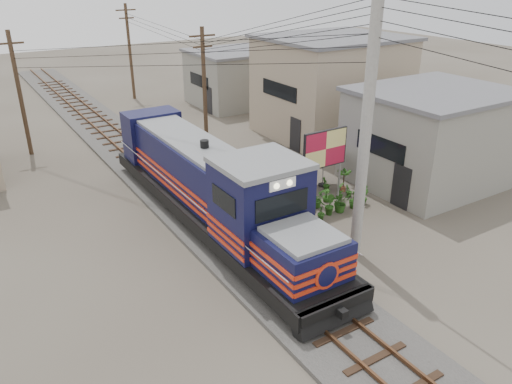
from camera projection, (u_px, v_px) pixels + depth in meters
ground at (271, 274)px, 17.81m from camera, size 120.00×120.00×0.00m
ballast at (163, 180)px, 25.52m from camera, size 3.60×70.00×0.16m
track at (163, 177)px, 25.45m from camera, size 1.15×70.00×0.12m
locomotive at (213, 188)px, 20.50m from camera, size 2.94×16.00×3.97m
utility_pole_main at (366, 128)px, 17.06m from camera, size 0.40×0.40×10.00m
wooden_pole_mid at (204, 86)px, 29.31m from camera, size 1.60×0.24×7.00m
wooden_pole_far at (130, 50)px, 40.19m from camera, size 1.60×0.24×7.50m
wooden_pole_left at (19, 92)px, 27.83m from camera, size 1.60×0.24×7.00m
power_lines at (160, 30)px, 21.22m from camera, size 9.65×19.00×3.30m
shophouse_front at (432, 137)px, 24.71m from camera, size 7.35×6.30×4.70m
shophouse_mid at (331, 86)px, 31.85m from camera, size 8.40×7.35×6.20m
shophouse_back at (234, 78)px, 39.28m from camera, size 6.30×6.30×4.20m
billboard at (325, 151)px, 21.85m from camera, size 2.34×0.17×3.62m
market_umbrella at (324, 149)px, 24.24m from camera, size 2.44×2.44×2.22m
vendor at (307, 169)px, 24.97m from camera, size 0.68×0.66×1.56m
plant_nursery at (321, 197)px, 22.76m from camera, size 3.45×3.00×1.13m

